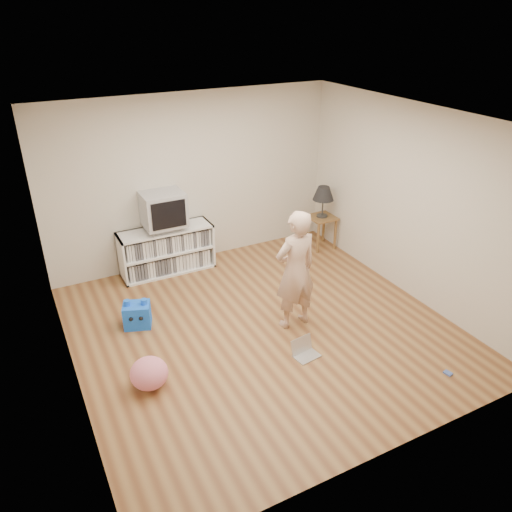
{
  "coord_description": "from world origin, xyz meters",
  "views": [
    {
      "loc": [
        -2.47,
        -4.6,
        3.69
      ],
      "look_at": [
        0.12,
        0.4,
        0.82
      ],
      "focal_mm": 35.0,
      "sensor_mm": 36.0,
      "label": 1
    }
  ],
  "objects": [
    {
      "name": "playing_cards",
      "position": [
        1.43,
        -1.72,
        0.01
      ],
      "size": [
        0.08,
        0.1,
        0.02
      ],
      "primitive_type": "cube",
      "rotation": [
        0.0,
        0.0,
        0.18
      ],
      "color": "#4461B7",
      "rests_on": "ground"
    },
    {
      "name": "side_table",
      "position": [
        1.99,
        1.65,
        0.42
      ],
      "size": [
        0.42,
        0.42,
        0.55
      ],
      "color": "brown",
      "rests_on": "ground"
    },
    {
      "name": "ceiling",
      "position": [
        0.0,
        0.0,
        2.6
      ],
      "size": [
        4.5,
        4.5,
        0.01
      ],
      "primitive_type": "cube",
      "color": "white",
      "rests_on": "walls"
    },
    {
      "name": "walls",
      "position": [
        0.0,
        0.0,
        1.3
      ],
      "size": [
        4.52,
        4.52,
        2.6
      ],
      "color": "beige",
      "rests_on": "ground"
    },
    {
      "name": "laptop",
      "position": [
        0.19,
        -0.69,
        0.06
      ],
      "size": [
        0.32,
        0.27,
        0.2
      ],
      "rotation": [
        0.0,
        0.0,
        0.14
      ],
      "color": "silver",
      "rests_on": "ground"
    },
    {
      "name": "table_lamp",
      "position": [
        1.99,
        1.65,
        0.94
      ],
      "size": [
        0.34,
        0.34,
        0.52
      ],
      "color": "#333333",
      "rests_on": "side_table"
    },
    {
      "name": "plush_pink",
      "position": [
        -1.57,
        -0.39,
        0.17
      ],
      "size": [
        0.45,
        0.45,
        0.34
      ],
      "primitive_type": "ellipsoid",
      "rotation": [
        0.0,
        0.0,
        0.13
      ],
      "color": "pink",
      "rests_on": "ground"
    },
    {
      "name": "ground",
      "position": [
        0.0,
        0.0,
        0.0
      ],
      "size": [
        4.5,
        4.5,
        0.0
      ],
      "primitive_type": "plane",
      "color": "brown",
      "rests_on": "ground"
    },
    {
      "name": "media_unit",
      "position": [
        -0.56,
        2.04,
        0.35
      ],
      "size": [
        1.4,
        0.45,
        0.7
      ],
      "color": "white",
      "rests_on": "ground"
    },
    {
      "name": "crt_tv",
      "position": [
        -0.56,
        2.02,
        1.02
      ],
      "size": [
        0.6,
        0.53,
        0.5
      ],
      "color": "#A1A1A6",
      "rests_on": "dvd_deck"
    },
    {
      "name": "plush_blue",
      "position": [
        -1.38,
        0.79,
        0.16
      ],
      "size": [
        0.4,
        0.36,
        0.38
      ],
      "rotation": [
        0.0,
        0.0,
        -0.34
      ],
      "color": "#115BFD",
      "rests_on": "ground"
    },
    {
      "name": "person",
      "position": [
        0.41,
        -0.09,
        0.78
      ],
      "size": [
        0.59,
        0.4,
        1.56
      ],
      "primitive_type": "imported",
      "rotation": [
        0.0,
        0.0,
        3.2
      ],
      "color": "tan",
      "rests_on": "ground"
    },
    {
      "name": "dvd_deck",
      "position": [
        -0.56,
        2.02,
        0.73
      ],
      "size": [
        0.45,
        0.35,
        0.07
      ],
      "primitive_type": "cube",
      "color": "gray",
      "rests_on": "media_unit"
    }
  ]
}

